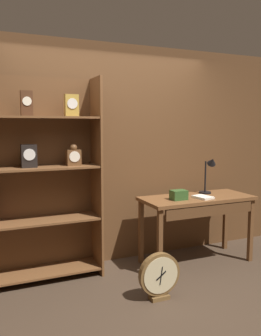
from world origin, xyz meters
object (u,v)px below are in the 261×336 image
Objects in this scene: workbench at (198,205)px; toolbox_small at (179,195)px; open_repair_manual at (203,197)px; bookshelf at (26,182)px; desk_lamp at (209,172)px; round_clock_large at (159,276)px.

toolbox_small is at bearing -173.39° from workbench.
toolbox_small is (-0.29, -0.03, 0.16)m from workbench.
bookshelf is at bearing 157.94° from open_repair_manual.
workbench is at bearing 6.61° from toolbox_small.
open_repair_manual reaches higher than workbench.
desk_lamp is 2.63× the size of toolbox_small.
workbench is 6.12× the size of open_repair_manual.
workbench is at bearing -151.55° from desk_lamp.
desk_lamp reaches higher than open_repair_manual.
toolbox_small is 0.82× the size of open_repair_manual.
toolbox_small is 1.02m from round_clock_large.
workbench is at bearing 36.28° from round_clock_large.
bookshelf reaches higher than open_repair_manual.
open_repair_manual is at bearing -138.22° from desk_lamp.
desk_lamp is at bearing 34.61° from round_clock_large.
toolbox_small is 0.40× the size of round_clock_large.
open_repair_manual is (0.01, -0.08, 0.11)m from workbench.
bookshelf is 2.18m from desk_lamp.
desk_lamp is 1.58m from round_clock_large.
open_repair_manual is at bearing -11.13° from bookshelf.
desk_lamp is at bearing 17.40° from toolbox_small.
open_repair_manual is (0.30, -0.04, -0.04)m from toolbox_small.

